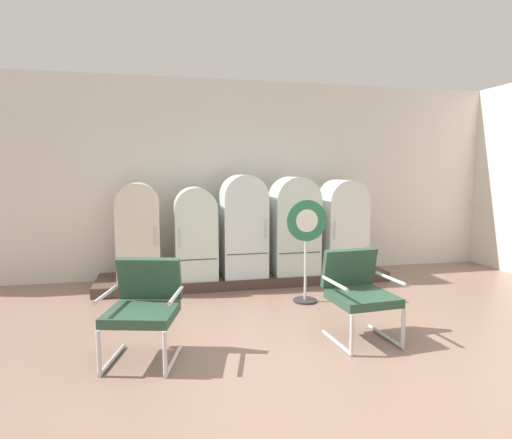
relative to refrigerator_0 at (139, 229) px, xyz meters
name	(u,v)px	position (x,y,z in m)	size (l,w,h in m)	color
ground	(309,370)	(1.62, -2.90, -0.94)	(12.00, 10.00, 0.05)	#896A5A
back_wall	(238,178)	(1.62, 0.76, 0.73)	(11.76, 0.12, 3.26)	silver
display_plinth	(245,277)	(1.62, 0.13, -0.84)	(4.54, 0.95, 0.15)	#4B362F
refrigerator_0	(139,229)	(0.00, 0.00, 0.00)	(0.61, 0.64, 1.44)	silver
refrigerator_1	(195,230)	(0.83, 0.00, -0.04)	(0.62, 0.64, 1.37)	silver
refrigerator_2	(243,222)	(1.57, 0.02, 0.06)	(0.67, 0.68, 1.56)	white
refrigerator_3	(294,223)	(2.38, -0.01, 0.04)	(0.71, 0.62, 1.53)	silver
refrigerator_4	(342,222)	(3.20, 0.04, 0.01)	(0.66, 0.72, 1.47)	white
armchair_left	(144,304)	(0.16, -2.38, -0.39)	(0.79, 0.82, 0.93)	silver
armchair_right	(358,289)	(2.34, -2.36, -0.39)	(0.72, 0.73, 0.93)	silver
sign_stand	(306,249)	(2.22, -1.06, -0.18)	(0.55, 0.32, 1.39)	#2D2D30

